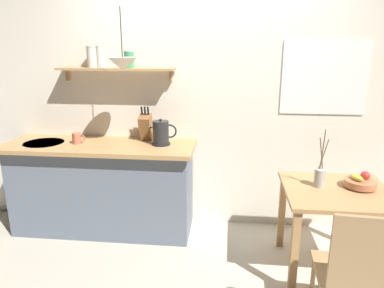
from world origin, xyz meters
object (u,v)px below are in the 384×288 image
dining_table (336,204)px  knife_block (146,127)px  twig_vase (320,177)px  electric_kettle (161,133)px  coffee_mug_by_sink (77,138)px  dining_chair_near (355,271)px  fruit_bowl (360,182)px  pendant_lamp (123,64)px

dining_table → knife_block: knife_block is taller
dining_table → twig_vase: (-0.13, 0.06, 0.21)m
electric_kettle → coffee_mug_by_sink: (-0.81, -0.05, -0.06)m
dining_chair_near → twig_vase: bearing=93.2°
twig_vase → coffee_mug_by_sink: bearing=170.3°
knife_block → dining_chair_near: bearing=-40.8°
electric_kettle → dining_table: bearing=-17.8°
fruit_bowl → coffee_mug_by_sink: 2.52m
pendant_lamp → fruit_bowl: bearing=-6.9°
fruit_bowl → coffee_mug_by_sink: size_ratio=1.96×
pendant_lamp → knife_block: bearing=71.7°
dining_table → fruit_bowl: bearing=19.8°
electric_kettle → knife_block: bearing=141.6°
twig_vase → coffee_mug_by_sink: size_ratio=3.79×
dining_chair_near → fruit_bowl: dining_chair_near is taller
dining_chair_near → fruit_bowl: (0.27, 0.82, 0.26)m
electric_kettle → knife_block: (-0.18, 0.14, 0.02)m
dining_table → knife_block: size_ratio=2.42×
twig_vase → electric_kettle: (-1.37, 0.42, 0.22)m
dining_table → twig_vase: twig_vase is taller
dining_table → dining_chair_near: 0.76m
coffee_mug_by_sink → dining_table: bearing=-10.5°
dining_chair_near → electric_kettle: electric_kettle is taller
electric_kettle → dining_chair_near: bearing=-41.1°
dining_chair_near → electric_kettle: size_ratio=3.50×
fruit_bowl → electric_kettle: (-1.68, 0.41, 0.26)m
fruit_bowl → twig_vase: twig_vase is taller
fruit_bowl → coffee_mug_by_sink: coffee_mug_by_sink is taller
dining_table → coffee_mug_by_sink: (-2.30, 0.43, 0.37)m
fruit_bowl → knife_block: (-1.86, 0.55, 0.28)m
dining_chair_near → twig_vase: 0.86m
electric_kettle → coffee_mug_by_sink: size_ratio=2.13×
knife_block → fruit_bowl: bearing=-16.6°
twig_vase → pendant_lamp: pendant_lamp is taller
twig_vase → knife_block: (-1.55, 0.57, 0.25)m
dining_chair_near → electric_kettle: 1.94m
dining_chair_near → pendant_lamp: (-1.70, 1.06, 1.16)m
fruit_bowl → twig_vase: 0.32m
electric_kettle → coffee_mug_by_sink: bearing=-176.3°
fruit_bowl → electric_kettle: 1.75m
dining_table → coffee_mug_by_sink: bearing=169.5°
electric_kettle → twig_vase: bearing=-17.2°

